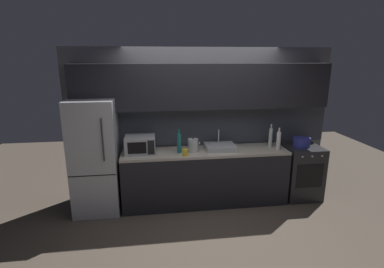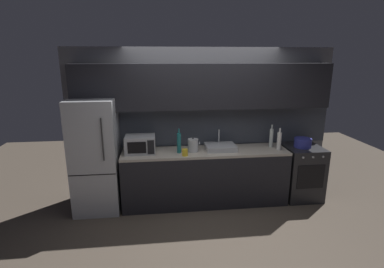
% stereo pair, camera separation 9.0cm
% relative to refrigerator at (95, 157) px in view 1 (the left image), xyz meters
% --- Properties ---
extents(ground_plane, '(10.00, 10.00, 0.00)m').
position_rel_refrigerator_xyz_m(ground_plane, '(1.70, -0.90, -0.88)').
color(ground_plane, '#4C4238').
extents(back_wall, '(4.38, 0.44, 2.50)m').
position_rel_refrigerator_xyz_m(back_wall, '(1.70, 0.30, 0.67)').
color(back_wall, slate).
rests_on(back_wall, ground).
extents(counter_run, '(2.64, 0.60, 0.90)m').
position_rel_refrigerator_xyz_m(counter_run, '(1.70, 0.00, -0.43)').
color(counter_run, black).
rests_on(counter_run, ground).
extents(refrigerator, '(0.68, 0.69, 1.76)m').
position_rel_refrigerator_xyz_m(refrigerator, '(0.00, 0.00, 0.00)').
color(refrigerator, '#B7BABF').
rests_on(refrigerator, ground).
extents(oven_range, '(0.60, 0.62, 0.90)m').
position_rel_refrigerator_xyz_m(oven_range, '(3.36, -0.00, -0.43)').
color(oven_range, '#232326').
rests_on(oven_range, ground).
extents(microwave, '(0.46, 0.35, 0.27)m').
position_rel_refrigerator_xyz_m(microwave, '(0.68, 0.02, 0.16)').
color(microwave, '#A8AAAF').
rests_on(microwave, counter_run).
extents(sink_basin, '(0.48, 0.38, 0.30)m').
position_rel_refrigerator_xyz_m(sink_basin, '(1.95, 0.03, 0.06)').
color(sink_basin, '#ADAFB5').
rests_on(sink_basin, counter_run).
extents(kettle, '(0.20, 0.17, 0.22)m').
position_rel_refrigerator_xyz_m(kettle, '(1.50, -0.01, 0.12)').
color(kettle, '#B7BABF').
rests_on(kettle, counter_run).
extents(wine_bottle_clear, '(0.06, 0.06, 0.38)m').
position_rel_refrigerator_xyz_m(wine_bottle_clear, '(2.81, 0.07, 0.18)').
color(wine_bottle_clear, silver).
rests_on(wine_bottle_clear, counter_run).
extents(wine_bottle_white, '(0.07, 0.07, 0.36)m').
position_rel_refrigerator_xyz_m(wine_bottle_white, '(2.88, -0.09, 0.17)').
color(wine_bottle_white, silver).
rests_on(wine_bottle_white, counter_run).
extents(wine_bottle_teal, '(0.06, 0.06, 0.39)m').
position_rel_refrigerator_xyz_m(wine_bottle_teal, '(1.28, -0.06, 0.18)').
color(wine_bottle_teal, '#19666B').
rests_on(wine_bottle_teal, counter_run).
extents(mug_yellow, '(0.09, 0.09, 0.10)m').
position_rel_refrigerator_xyz_m(mug_yellow, '(1.35, -0.21, 0.07)').
color(mug_yellow, gold).
rests_on(mug_yellow, counter_run).
extents(cooking_pot, '(0.28, 0.28, 0.15)m').
position_rel_refrigerator_xyz_m(cooking_pot, '(3.33, 0.00, 0.10)').
color(cooking_pot, '#333899').
rests_on(cooking_pot, oven_range).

